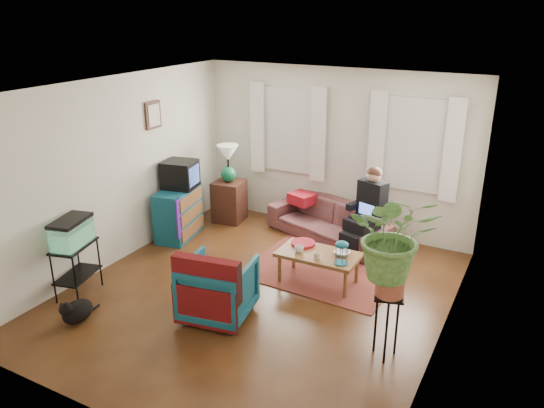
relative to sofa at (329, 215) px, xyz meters
The scene contains 31 objects.
floor 2.09m from the sofa, 93.50° to the right, with size 4.50×5.00×0.01m, color #4F2B14.
ceiling 3.02m from the sofa, 93.50° to the right, with size 4.50×5.00×0.01m, color white.
wall_back 1.02m from the sofa, 105.56° to the left, with size 4.50×0.01×2.60m, color silver.
wall_front 4.64m from the sofa, 91.58° to the right, with size 4.50×0.01×2.60m, color silver.
wall_left 3.27m from the sofa, 139.20° to the right, with size 0.01×5.00×2.60m, color silver.
wall_right 3.09m from the sofa, 43.98° to the right, with size 0.01×5.00×2.60m, color silver.
window_left 1.55m from the sofa, 155.08° to the left, with size 1.08×0.04×1.38m, color white.
window_right 1.67m from the sofa, 20.92° to the left, with size 1.08×0.04×1.38m, color white.
curtains_left 1.53m from the sofa, 159.28° to the left, with size 1.36×0.06×1.50m, color white.
curtains_right 1.65m from the sofa, 17.29° to the left, with size 1.36×0.06×1.50m, color white.
picture_frame 3.06m from the sofa, 152.85° to the right, with size 0.04×0.32×0.40m, color #3D2616.
area_rug 1.15m from the sofa, 70.34° to the right, with size 2.00×1.60×0.01m, color brown.
sofa is the anchor object (origin of this frame).
seated_person 0.75m from the sofa, 17.64° to the right, with size 0.50×0.61×1.19m, color black, non-canonical shape.
side_table 1.78m from the sofa, behind, with size 0.48×0.48×0.70m, color #422518.
table_lamp 1.88m from the sofa, behind, with size 0.36×0.36×0.64m, color white, non-canonical shape.
dresser 2.36m from the sofa, 153.57° to the right, with size 0.44×0.89×0.80m, color #105961.
crt_tv 2.41m from the sofa, 155.57° to the right, with size 0.49×0.44×0.43m, color black.
aquarium_stand 3.77m from the sofa, 124.30° to the right, with size 0.34×0.61×0.69m, color black.
aquarium 3.80m from the sofa, 124.30° to the right, with size 0.31×0.56×0.36m, color #7FD899.
black_cat 3.95m from the sofa, 114.61° to the right, with size 0.26×0.41×0.35m, color black.
armchair 2.70m from the sofa, 96.03° to the right, with size 0.77×0.72×0.79m, color navy.
serape_throw 3.00m from the sofa, 94.49° to the right, with size 0.79×0.18×0.65m, color #9E0A0A.
coffee_table 1.48m from the sofa, 72.84° to the right, with size 1.05×0.57×0.44m, color brown.
cup_a 1.52m from the sofa, 82.57° to the right, with size 0.12×0.12×0.09m, color white.
cup_b 1.66m from the sofa, 72.95° to the right, with size 0.10×0.10×0.09m, color beige.
bowl 1.50m from the sofa, 61.16° to the right, with size 0.21×0.21×0.05m, color white.
snack_tray 1.28m from the sofa, 83.42° to the right, with size 0.33×0.33×0.04m, color #B21414.
birdcage 1.75m from the sofa, 62.67° to the right, with size 0.17×0.17×0.31m, color #115B6B, non-canonical shape.
plant_stand 3.03m from the sofa, 56.32° to the right, with size 0.31×0.31×0.74m, color black.
potted_plant 3.15m from the sofa, 56.32° to the right, with size 0.84×0.73×0.93m, color #599947.
Camera 1 is at (2.97, -5.14, 3.47)m, focal length 35.00 mm.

